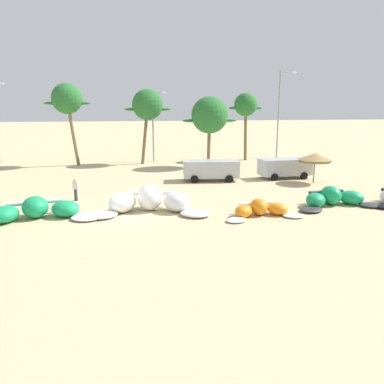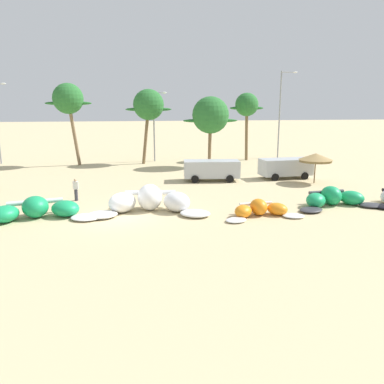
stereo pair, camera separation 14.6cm
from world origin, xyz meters
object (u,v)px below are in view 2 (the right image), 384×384
(kite_left_of_center, at_px, (150,202))
(kite_right_of_center, at_px, (334,199))
(kite_left, at_px, (36,211))
(parked_car_second, at_px, (210,169))
(kite_center, at_px, (260,210))
(parked_van, at_px, (284,167))
(palm_center_left, at_px, (211,115))
(beach_umbrella_middle, at_px, (316,158))
(palm_center_right, at_px, (247,106))
(lamppost_east_center, at_px, (281,110))
(palm_left_of_gap, at_px, (148,105))
(person_near_kites, at_px, (76,190))
(palm_left, at_px, (68,99))
(lamppost_west_center, at_px, (155,123))

(kite_left_of_center, height_order, kite_right_of_center, kite_left_of_center)
(kite_left, relative_size, parked_car_second, 1.51)
(kite_center, relative_size, parked_van, 1.09)
(kite_right_of_center, relative_size, palm_center_left, 0.86)
(kite_right_of_center, xyz_separation_m, parked_van, (0.34, 10.14, 0.59))
(parked_car_second, distance_m, palm_center_left, 9.22)
(beach_umbrella_middle, xyz_separation_m, palm_center_right, (-2.15, 14.67, 4.31))
(kite_right_of_center, distance_m, palm_center_right, 23.10)
(parked_car_second, height_order, lamppost_east_center, lamppost_east_center)
(kite_center, height_order, beach_umbrella_middle, beach_umbrella_middle)
(parked_van, distance_m, palm_left_of_gap, 17.29)
(kite_left_of_center, height_order, person_near_kites, kite_left_of_center)
(parked_car_second, bearing_deg, person_near_kites, -151.55)
(parked_van, relative_size, palm_center_left, 0.64)
(palm_left, bearing_deg, kite_center, -57.08)
(kite_center, distance_m, kite_right_of_center, 6.01)
(kite_center, distance_m, person_near_kites, 13.27)
(lamppost_west_center, bearing_deg, palm_center_left, -41.44)
(parked_van, bearing_deg, kite_right_of_center, -91.95)
(parked_car_second, bearing_deg, palm_left_of_gap, 114.28)
(palm_center_right, bearing_deg, palm_left, -176.63)
(kite_left, height_order, parked_van, parked_van)
(parked_van, relative_size, lamppost_west_center, 0.59)
(palm_center_left, bearing_deg, kite_center, -91.52)
(kite_right_of_center, bearing_deg, beach_umbrella_middle, 74.23)
(kite_right_of_center, distance_m, person_near_kites, 18.19)
(palm_center_right, height_order, lamppost_east_center, lamppost_east_center)
(kite_left_of_center, relative_size, lamppost_west_center, 0.99)
(parked_van, height_order, parked_car_second, same)
(kite_center, bearing_deg, palm_center_right, 76.46)
(kite_left_of_center, height_order, palm_center_left, palm_center_left)
(kite_left, height_order, person_near_kites, person_near_kites)
(kite_center, bearing_deg, palm_left_of_gap, 104.72)
(beach_umbrella_middle, distance_m, lamppost_west_center, 20.33)
(lamppost_east_center, bearing_deg, palm_center_left, -149.92)
(kite_center, height_order, palm_center_right, palm_center_right)
(palm_left_of_gap, relative_size, lamppost_west_center, 1.03)
(palm_center_right, xyz_separation_m, lamppost_west_center, (-10.97, 0.68, -1.94))
(parked_van, distance_m, person_near_kites, 19.08)
(palm_center_left, distance_m, palm_center_right, 6.90)
(lamppost_east_center, bearing_deg, beach_umbrella_middle, -99.61)
(kite_center, distance_m, beach_umbrella_middle, 12.35)
(parked_van, xyz_separation_m, lamppost_west_center, (-11.31, 12.82, 3.53))
(kite_center, bearing_deg, palm_center_left, 88.48)
(kite_left_of_center, bearing_deg, person_near_kites, 144.32)
(palm_left, bearing_deg, parked_car_second, -38.82)
(kite_left_of_center, height_order, kite_center, kite_left_of_center)
(palm_center_right, bearing_deg, kite_center, -103.54)
(parked_van, relative_size, palm_left_of_gap, 0.58)
(kite_left_of_center, distance_m, palm_center_left, 19.67)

